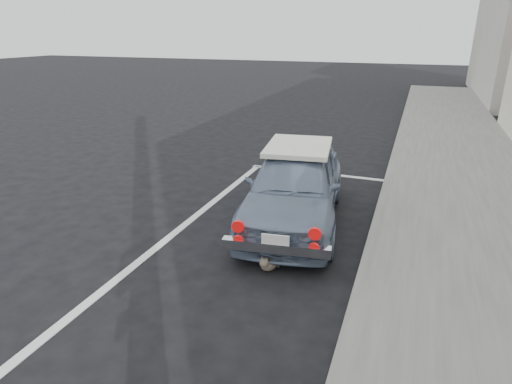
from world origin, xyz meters
TOP-DOWN VIEW (x-y plane):
  - sidewalk at (3.20, 2.00)m, footprint 2.80×40.00m
  - pline_front at (0.50, 6.50)m, footprint 3.00×0.12m
  - pline_side at (-0.90, 3.00)m, footprint 0.12×7.00m
  - retro_coupe at (0.61, 4.05)m, footprint 1.84×3.58m
  - cat at (0.74, 2.50)m, footprint 0.25×0.44m

SIDE VIEW (x-z plane):
  - pline_front at x=0.50m, z-range 0.00..0.01m
  - pline_side at x=-0.90m, z-range 0.00..0.01m
  - sidewalk at x=3.20m, z-range 0.00..0.15m
  - cat at x=0.74m, z-range -0.01..0.23m
  - retro_coupe at x=0.61m, z-range 0.01..1.17m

